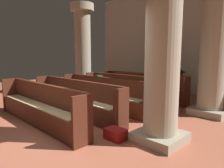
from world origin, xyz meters
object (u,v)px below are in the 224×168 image
Objects in this scene: pew_row_2 at (102,92)px; pillar_far_side at (83,48)px; pew_row_3 at (74,97)px; hymn_book at (99,76)px; pew_row_1 at (124,88)px; pillar_aisle_side at (214,43)px; pew_row_0 at (142,85)px; lectern at (177,85)px; pew_row_4 at (39,103)px; pillar_aisle_rear at (163,38)px; kneeler_box_red at (116,134)px.

pew_row_2 is 0.95× the size of pillar_far_side.
hymn_book reaches higher than pew_row_3.
pew_row_1 is 0.95× the size of pillar_aisle_side.
pew_row_0 is 3.03m from pillar_far_side.
pew_row_1 is 3.27× the size of lectern.
pillar_far_side reaches higher than pew_row_4.
hymn_book is at bearing -101.05° from pew_row_0.
pillar_aisle_rear is at bearing -20.00° from hymn_book.
pew_row_4 is (0.00, -2.03, 0.00)m from pew_row_2.
pillar_aisle_side is at bearing 32.09° from pew_row_2.
pillar_aisle_rear is 18.48× the size of hymn_book.
pillar_aisle_side reaches higher than hymn_book.
pew_row_1 is 3.03m from pillar_aisle_side.
pew_row_3 is 17.58× the size of hymn_book.
pillar_far_side is 9.30× the size of kneeler_box_red.
hymn_book is at bearing -25.49° from pillar_far_side.
pillar_far_side is (-2.55, 1.23, 1.44)m from pew_row_2.
pew_row_2 reaches higher than kneeler_box_red.
kneeler_box_red is (1.93, 0.62, -0.39)m from pew_row_4.
pew_row_1 is at bearing -108.85° from lectern.
lectern reaches higher than pew_row_3.
lectern is (0.77, 4.29, -0.04)m from pew_row_3.
pew_row_3 is 3.69m from pillar_far_side.
pillar_aisle_side reaches higher than pew_row_1.
pillar_aisle_side is at bearing 13.27° from pew_row_1.
pew_row_0 is 1.00× the size of pew_row_1.
pillar_aisle_rear reaches higher than pew_row_1.
hymn_book is 0.50× the size of kneeler_box_red.
pew_row_2 is at bearing -90.00° from pew_row_0.
lectern reaches higher than pew_row_4.
pillar_aisle_rear is 4.78m from lectern.
pew_row_4 is (0.00, -4.06, 0.00)m from pew_row_0.
kneeler_box_red is (1.16, -4.69, -0.35)m from lectern.
pew_row_1 is at bearing 66.51° from hymn_book.
pew_row_1 is 0.95× the size of pillar_aisle_rear.
pew_row_0 is at bearing 78.95° from hymn_book.
hymn_book is (-0.36, 1.20, 0.47)m from pew_row_3.
pew_row_2 is 1.02m from pew_row_3.
pillar_far_side is at bearing -148.30° from lectern.
pew_row_0 is 0.95× the size of pillar_aisle_side.
lectern is at bearing 137.86° from pillar_aisle_side.
pillar_aisle_side is at bearing -42.14° from lectern.
pew_row_1 is 8.84× the size of kneeler_box_red.
pew_row_0 is 3.05m from pew_row_3.
pillar_aisle_rear is (2.60, -0.89, 1.44)m from pew_row_2.
pillar_far_side is at bearing 127.99° from pew_row_4.
pew_row_0 is 4.16m from pillar_aisle_rear.
pew_row_1 is 3.12m from kneeler_box_red.
pew_row_3 is 2.97m from pillar_aisle_rear.
lectern is 2.70× the size of kneeler_box_red.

